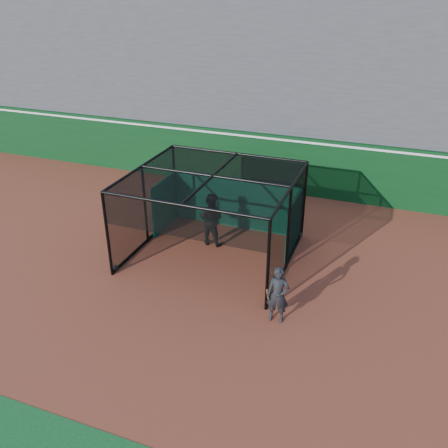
% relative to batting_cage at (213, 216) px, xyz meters
% --- Properties ---
extents(ground, '(120.00, 120.00, 0.00)m').
position_rel_batting_cage_xyz_m(ground, '(0.50, -2.39, -1.40)').
color(ground, brown).
rests_on(ground, ground).
extents(outfield_wall, '(50.00, 0.50, 2.50)m').
position_rel_batting_cage_xyz_m(outfield_wall, '(0.50, 6.11, -0.11)').
color(outfield_wall, '#0A3714').
rests_on(outfield_wall, ground).
extents(grandstand, '(50.00, 7.85, 8.95)m').
position_rel_batting_cage_xyz_m(grandstand, '(0.50, 9.88, 3.08)').
color(grandstand, '#4C4C4F').
rests_on(grandstand, ground).
extents(batting_cage, '(5.08, 4.67, 2.80)m').
position_rel_batting_cage_xyz_m(batting_cage, '(0.00, 0.00, 0.00)').
color(batting_cage, black).
rests_on(batting_cage, ground).
extents(batter, '(0.94, 0.75, 1.87)m').
position_rel_batting_cage_xyz_m(batter, '(-0.36, 0.66, -0.46)').
color(batter, black).
rests_on(batter, ground).
extents(on_deck_player, '(0.64, 0.46, 1.63)m').
position_rel_batting_cage_xyz_m(on_deck_player, '(2.89, -2.66, -0.58)').
color(on_deck_player, black).
rests_on(on_deck_player, ground).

